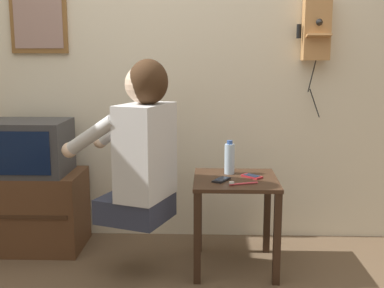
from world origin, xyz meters
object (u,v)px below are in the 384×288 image
at_px(wall_phone_antique, 316,27).
at_px(cell_phone_held, 221,180).
at_px(television, 27,147).
at_px(cell_phone_spare, 252,176).
at_px(framed_picture, 38,18).
at_px(water_bottle, 230,158).
at_px(person, 141,145).
at_px(toothbrush, 241,183).

height_order(wall_phone_antique, cell_phone_held, wall_phone_antique).
relative_size(television, wall_phone_antique, 0.63).
distance_m(cell_phone_held, cell_phone_spare, 0.20).
distance_m(wall_phone_antique, framed_picture, 1.83).
distance_m(cell_phone_held, water_bottle, 0.21).
bearing_deg(water_bottle, framed_picture, 162.63).
relative_size(person, water_bottle, 4.45).
relative_size(cell_phone_held, water_bottle, 0.67).
relative_size(wall_phone_antique, toothbrush, 5.07).
bearing_deg(toothbrush, television, 54.86).
relative_size(framed_picture, cell_phone_held, 3.39).
distance_m(framed_picture, water_bottle, 1.58).
xyz_separation_m(cell_phone_held, toothbrush, (0.11, -0.08, 0.00)).
bearing_deg(framed_picture, toothbrush, -26.27).
relative_size(person, framed_picture, 1.96).
relative_size(wall_phone_antique, framed_picture, 1.78).
height_order(person, toothbrush, person).
bearing_deg(wall_phone_antique, water_bottle, -148.04).
xyz_separation_m(cell_phone_held, cell_phone_spare, (0.18, 0.09, 0.00)).
bearing_deg(framed_picture, water_bottle, -17.37).
bearing_deg(cell_phone_spare, wall_phone_antique, 0.30).
bearing_deg(television, water_bottle, -5.59).
bearing_deg(television, cell_phone_spare, -8.58).
relative_size(wall_phone_antique, water_bottle, 4.05).
xyz_separation_m(wall_phone_antique, cell_phone_held, (-0.62, -0.53, -0.89)).
height_order(television, wall_phone_antique, wall_phone_antique).
bearing_deg(toothbrush, wall_phone_antique, -59.19).
relative_size(person, wall_phone_antique, 1.10).
distance_m(wall_phone_antique, cell_phone_held, 1.20).
xyz_separation_m(framed_picture, water_bottle, (1.27, -0.40, -0.86)).
bearing_deg(television, toothbrush, -15.83).
distance_m(television, cell_phone_held, 1.29).
height_order(framed_picture, toothbrush, framed_picture).
bearing_deg(person, toothbrush, -70.39).
height_order(wall_phone_antique, framed_picture, framed_picture).
distance_m(wall_phone_antique, toothbrush, 1.19).
bearing_deg(water_bottle, wall_phone_antique, 31.96).
xyz_separation_m(person, framed_picture, (-0.76, 0.64, 0.74)).
bearing_deg(water_bottle, television, 174.41).
distance_m(framed_picture, cell_phone_spare, 1.76).
bearing_deg(toothbrush, cell_phone_spare, -42.96).
xyz_separation_m(framed_picture, cell_phone_held, (1.21, -0.57, -0.95)).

